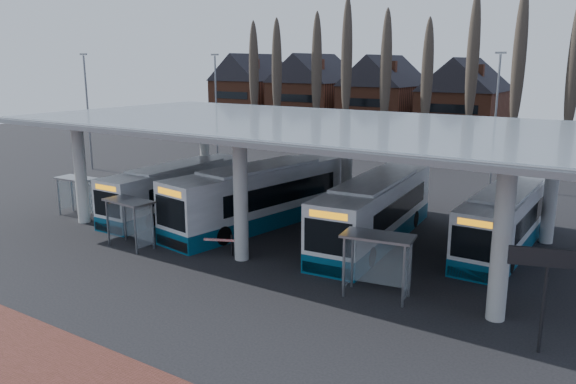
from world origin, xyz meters
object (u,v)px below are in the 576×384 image
Objects in this scene: bus_1 at (262,197)px; bus_3 at (506,220)px; shelter_2 at (378,251)px; bus_2 at (375,212)px; shelter_0 at (78,188)px; bus_0 at (178,190)px; shelter_1 at (131,212)px.

bus_1 is 13.51m from bus_3.
bus_3 reaches higher than shelter_2.
bus_2 reaches higher than bus_3.
bus_2 is at bearing -156.93° from bus_3.
shelter_2 is at bearing -7.43° from shelter_0.
bus_3 is (19.15, 4.05, 0.01)m from bus_0.
bus_2 is (6.93, 0.81, -0.08)m from bus_1.
bus_3 is at bearing 14.65° from shelter_0.
bus_1 reaches higher than bus_3.
shelter_0 is at bearing -148.25° from bus_1.
bus_1 is 6.97m from bus_2.
bus_3 reaches higher than bus_0.
bus_0 is 6.19m from shelter_0.
bus_2 is 7.46m from shelter_2.
bus_0 is 7.03m from shelter_1.
shelter_2 is (-2.94, -9.32, 0.45)m from bus_3.
shelter_0 is (-23.95, -7.95, 0.27)m from bus_3.
bus_2 is at bearing 5.77° from bus_0.
shelter_2 is at bearing -69.58° from bus_2.
bus_3 is at bearing 17.75° from bus_2.
shelter_1 is at bearing -147.05° from bus_3.
bus_0 is 0.86× the size of bus_1.
bus_2 is 4.10× the size of shelter_2.
bus_0 is 17.05m from shelter_2.
shelter_0 is at bearing -161.41° from bus_3.
bus_0 reaches higher than shelter_0.
bus_2 is 18.59m from shelter_0.
bus_2 reaches higher than bus_0.
shelter_0 is (-10.88, -4.55, 0.07)m from bus_1.
bus_1 is at bearing 140.81° from shelter_2.
shelter_1 is (-10.12, -7.86, 0.23)m from bus_2.
bus_0 is 4.00× the size of shelter_1.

